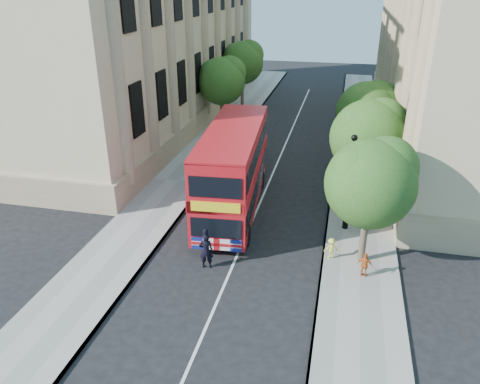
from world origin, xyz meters
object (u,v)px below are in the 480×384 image
Objects in this scene: police_constable at (206,251)px; lamp_post at (349,187)px; double_decker_bus at (233,168)px; box_van at (241,149)px; woman_pedestrian at (367,215)px.

lamp_post is at bearing -154.33° from police_constable.
double_decker_bus is 6.03× the size of police_constable.
box_van is 2.99× the size of police_constable.
police_constable is (0.14, -5.90, -1.77)m from double_decker_bus.
woman_pedestrian is at bearing -157.59° from police_constable.
double_decker_bus reaches higher than woman_pedestrian.
double_decker_bus is (-6.30, 0.88, 0.14)m from lamp_post.
woman_pedestrian is at bearing -35.24° from box_van.
woman_pedestrian is at bearing 11.26° from lamp_post.
double_decker_bus is 2.02× the size of box_van.
police_constable is 1.09× the size of woman_pedestrian.
lamp_post is 10.41m from box_van.
lamp_post reaches higher than box_van.
lamp_post is 2.95× the size of police_constable.
lamp_post is 0.49× the size of double_decker_bus.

